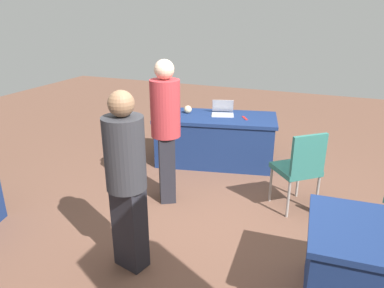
# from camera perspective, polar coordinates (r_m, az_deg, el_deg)

# --- Properties ---
(ground_plane) EXTENTS (14.40, 14.40, 0.00)m
(ground_plane) POSITION_cam_1_polar(r_m,az_deg,el_deg) (3.97, 2.11, -13.05)
(ground_plane) COLOR brown
(table_foreground) EXTENTS (1.89, 1.15, 0.73)m
(table_foreground) POSITION_cam_1_polar(r_m,az_deg,el_deg) (5.41, 3.69, 0.75)
(table_foreground) COLOR navy
(table_foreground) RESTS_ON ground
(chair_tucked_left) EXTENTS (0.62, 0.62, 0.96)m
(chair_tucked_left) POSITION_cam_1_polar(r_m,az_deg,el_deg) (4.21, 16.73, -3.33)
(chair_tucked_left) COLOR #9E9993
(chair_tucked_left) RESTS_ON ground
(person_presenter) EXTENTS (0.41, 0.41, 1.62)m
(person_presenter) POSITION_cam_1_polar(r_m,az_deg,el_deg) (3.06, -10.38, -4.92)
(person_presenter) COLOR #26262D
(person_presenter) RESTS_ON ground
(person_attendee_browsing) EXTENTS (0.47, 0.47, 1.70)m
(person_attendee_browsing) POSITION_cam_1_polar(r_m,az_deg,el_deg) (4.14, -4.18, 2.94)
(person_attendee_browsing) COLOR #26262D
(person_attendee_browsing) RESTS_ON ground
(laptop_silver) EXTENTS (0.39, 0.37, 0.21)m
(laptop_silver) POSITION_cam_1_polar(r_m,az_deg,el_deg) (5.37, 4.89, 5.07)
(laptop_silver) COLOR silver
(laptop_silver) RESTS_ON table_foreground
(yarn_ball) EXTENTS (0.12, 0.12, 0.12)m
(yarn_ball) POSITION_cam_1_polar(r_m,az_deg,el_deg) (5.43, -0.67, 5.51)
(yarn_ball) COLOR beige
(yarn_ball) RESTS_ON table_foreground
(scissors_red) EXTENTS (0.13, 0.17, 0.01)m
(scissors_red) POSITION_cam_1_polar(r_m,az_deg,el_deg) (5.23, 8.36, 4.09)
(scissors_red) COLOR red
(scissors_red) RESTS_ON table_foreground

